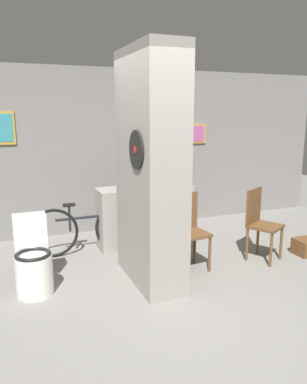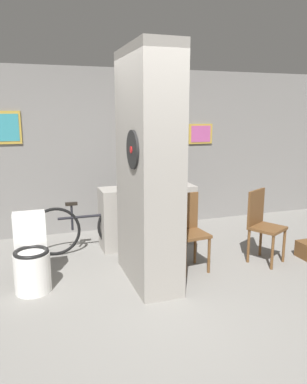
% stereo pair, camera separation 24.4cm
% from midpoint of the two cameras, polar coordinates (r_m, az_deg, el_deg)
% --- Properties ---
extents(ground_plane, '(14.00, 14.00, 0.00)m').
position_cam_midpoint_polar(ground_plane, '(4.10, 2.26, -15.97)').
color(ground_plane, gray).
extents(wall_back, '(8.00, 0.09, 2.60)m').
position_cam_midpoint_polar(wall_back, '(6.14, -7.78, 6.20)').
color(wall_back, gray).
rests_on(wall_back, ground_plane).
extents(pillar_center, '(0.49, 1.14, 2.60)m').
position_cam_midpoint_polar(pillar_center, '(4.14, -2.20, 3.42)').
color(pillar_center, gray).
rests_on(pillar_center, ground_plane).
extents(counter_shelf, '(1.38, 0.44, 0.87)m').
position_cam_midpoint_polar(counter_shelf, '(5.47, -2.56, -3.69)').
color(counter_shelf, gray).
rests_on(counter_shelf, ground_plane).
extents(toilet, '(0.39, 0.55, 0.83)m').
position_cam_midpoint_polar(toilet, '(4.34, -19.44, -9.98)').
color(toilet, white).
rests_on(toilet, ground_plane).
extents(chair_near_pillar, '(0.42, 0.42, 0.94)m').
position_cam_midpoint_polar(chair_near_pillar, '(4.67, 3.83, -5.43)').
color(chair_near_pillar, brown).
rests_on(chair_near_pillar, ground_plane).
extents(chair_by_doorway, '(0.52, 0.52, 0.94)m').
position_cam_midpoint_polar(chair_by_doorway, '(5.09, 14.65, -4.30)').
color(chair_by_doorway, brown).
rests_on(chair_by_doorway, ground_plane).
extents(bicycle, '(1.58, 0.42, 0.73)m').
position_cam_midpoint_polar(bicycle, '(5.28, -11.42, -5.47)').
color(bicycle, black).
rests_on(bicycle, ground_plane).
extents(bottle_tall, '(0.09, 0.09, 0.29)m').
position_cam_midpoint_polar(bottle_tall, '(5.38, -0.66, 1.93)').
color(bottle_tall, silver).
rests_on(bottle_tall, counter_shelf).
extents(floor_crate, '(0.27, 0.27, 0.22)m').
position_cam_midpoint_polar(floor_crate, '(5.55, 20.95, -7.83)').
color(floor_crate, brown).
rests_on(floor_crate, ground_plane).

